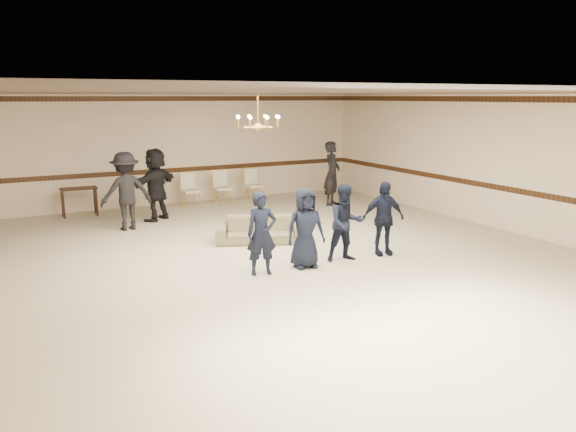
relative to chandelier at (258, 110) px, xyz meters
name	(u,v)px	position (x,y,z in m)	size (l,w,h in m)	color
room	(282,182)	(0.00, -1.00, -1.28)	(12.01, 14.01, 3.21)	beige
chair_rail	(173,170)	(0.00, 5.99, -1.88)	(12.00, 0.02, 0.14)	#3B2011
crown_molding	(170,99)	(0.00, 5.99, 0.21)	(12.00, 0.02, 0.14)	#3B2011
chandelier	(258,110)	(0.00, 0.00, 0.00)	(0.94, 0.94, 0.89)	gold
boy_a	(262,234)	(-0.57, -1.33, -2.13)	(0.55, 0.36, 1.50)	black
boy_b	(305,228)	(0.33, -1.33, -2.13)	(0.73, 0.48, 1.50)	black
boy_c	(346,223)	(1.23, -1.33, -2.13)	(0.73, 0.57, 1.50)	black
boy_d	(383,218)	(2.13, -1.33, -2.13)	(0.88, 0.37, 1.50)	black
settee	(260,229)	(0.36, 0.72, -2.59)	(1.92, 0.75, 0.56)	#6B6747
adult_left	(126,191)	(-1.96, 3.28, -1.94)	(1.21, 0.69, 1.87)	black
adult_mid	(156,184)	(-1.06, 3.98, -1.94)	(1.73, 0.55, 1.87)	black
adult_right	(332,173)	(4.04, 3.58, -1.94)	(0.68, 0.45, 1.87)	black
banquet_chair_left	(190,191)	(0.24, 5.18, -2.38)	(0.48, 0.48, 0.98)	beige
banquet_chair_mid	(223,188)	(1.24, 5.18, -2.38)	(0.48, 0.48, 0.98)	beige
banquet_chair_right	(253,185)	(2.24, 5.18, -2.38)	(0.48, 0.48, 0.98)	beige
console_table	(79,202)	(-2.76, 5.38, -2.48)	(0.93, 0.39, 0.78)	black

